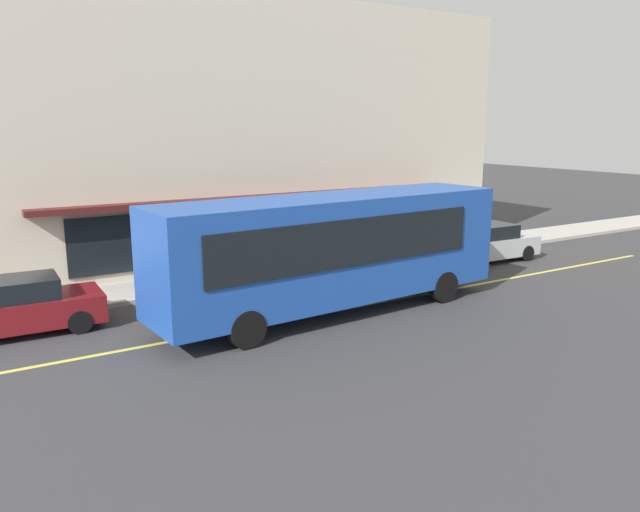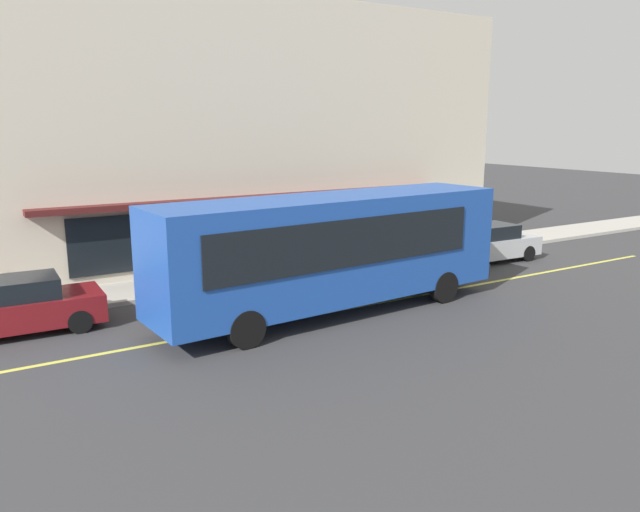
{
  "view_description": "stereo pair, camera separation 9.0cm",
  "coord_description": "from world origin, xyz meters",
  "views": [
    {
      "loc": [
        -6.86,
        -14.82,
        5.51
      ],
      "look_at": [
        2.61,
        0.63,
        1.6
      ],
      "focal_mm": 34.3,
      "sensor_mm": 36.0,
      "label": 1
    },
    {
      "loc": [
        -6.78,
        -14.87,
        5.51
      ],
      "look_at": [
        2.61,
        0.63,
        1.6
      ],
      "focal_mm": 34.3,
      "sensor_mm": 36.0,
      "label": 2
    }
  ],
  "objects": [
    {
      "name": "ground",
      "position": [
        0.0,
        0.0,
        0.0
      ],
      "size": [
        120.0,
        120.0,
        0.0
      ],
      "primitive_type": "plane",
      "color": "#38383A"
    },
    {
      "name": "car_maroon",
      "position": [
        -5.62,
        2.76,
        0.74
      ],
      "size": [
        4.34,
        1.94,
        1.52
      ],
      "color": "maroon",
      "rests_on": "ground"
    },
    {
      "name": "lane_centre_stripe",
      "position": [
        0.0,
        0.0,
        0.0
      ],
      "size": [
        36.0,
        0.16,
        0.01
      ],
      "primitive_type": "cube",
      "color": "#D8D14C",
      "rests_on": "ground"
    },
    {
      "name": "pedestrian_mid_block",
      "position": [
        3.37,
        5.22,
        1.24
      ],
      "size": [
        0.34,
        0.34,
        1.8
      ],
      "color": "black",
      "rests_on": "sidewalk"
    },
    {
      "name": "bus",
      "position": [
        2.65,
        -0.09,
        1.99
      ],
      "size": [
        11.27,
        3.24,
        3.5
      ],
      "color": "#1E4CAD",
      "rests_on": "ground"
    },
    {
      "name": "pedestrian_near_storefront",
      "position": [
        1.4,
        5.2,
        1.08
      ],
      "size": [
        0.34,
        0.34,
        1.57
      ],
      "color": "black",
      "rests_on": "sidewalk"
    },
    {
      "name": "sidewalk",
      "position": [
        0.0,
        5.06,
        0.07
      ],
      "size": [
        80.0,
        2.46,
        0.15
      ],
      "primitive_type": "cube",
      "color": "#B2ADA3",
      "rests_on": "ground"
    },
    {
      "name": "storefront_building",
      "position": [
        3.41,
        11.0,
        5.14
      ],
      "size": [
        23.76,
        10.04,
        10.29
      ],
      "color": "beige",
      "rests_on": "ground"
    },
    {
      "name": "car_silver",
      "position": [
        11.84,
        2.57,
        0.74
      ],
      "size": [
        4.35,
        1.95,
        1.52
      ],
      "color": "#B7BABF",
      "rests_on": "ground"
    }
  ]
}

